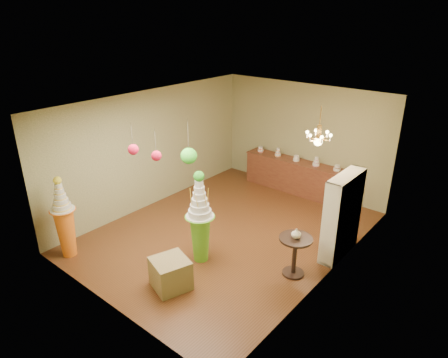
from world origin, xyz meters
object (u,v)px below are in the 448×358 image
Objects in this scene: pedestal_green at (200,226)px; pedestal_orange at (65,226)px; round_table at (295,251)px; sideboard at (295,176)px.

pedestal_green reaches higher than pedestal_orange.
pedestal_green is 2.78m from pedestal_orange.
round_table is at bearing 31.35° from pedestal_orange.
sideboard is at bearing 71.14° from pedestal_orange.
pedestal_orange is 4.65m from round_table.
pedestal_orange is 0.59× the size of sideboard.
round_table is (1.73, 0.78, -0.24)m from pedestal_green.
pedestal_green is at bearing -86.53° from sideboard.
sideboard is (1.99, 5.82, -0.21)m from pedestal_orange.
sideboard is 3.94m from round_table.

